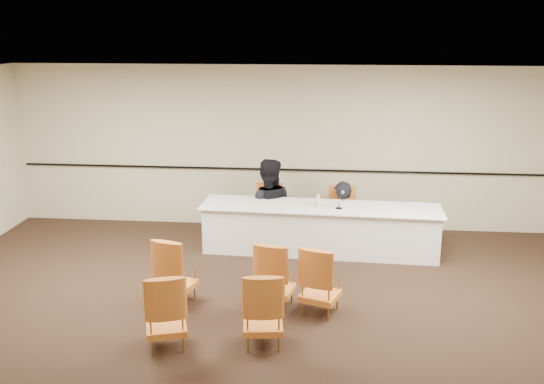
{
  "coord_description": "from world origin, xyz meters",
  "views": [
    {
      "loc": [
        0.88,
        -6.9,
        3.69
      ],
      "look_at": [
        -0.02,
        2.6,
        1.04
      ],
      "focal_mm": 40.0,
      "sensor_mm": 36.0,
      "label": 1
    }
  ],
  "objects_px": {
    "panelist_main_chair": "(341,215)",
    "aud_chair_front_left": "(176,270)",
    "coffee_cup": "(370,207)",
    "aud_chair_front_right": "(321,279)",
    "panelist_second_chair": "(268,212)",
    "microphone": "(339,201)",
    "aud_chair_back_left": "(166,310)",
    "water_bottle": "(318,200)",
    "panel_table": "(320,229)",
    "aud_chair_back_mid": "(263,308)",
    "aud_chair_front_mid": "(275,274)",
    "drinking_glass": "(319,205)",
    "panelist_main": "(341,227)",
    "panelist_second": "(268,212)"
  },
  "relations": [
    {
      "from": "aud_chair_front_left",
      "to": "aud_chair_front_right",
      "type": "xyz_separation_m",
      "value": [
        1.96,
        -0.13,
        0.0
      ]
    },
    {
      "from": "aud_chair_front_left",
      "to": "aud_chair_front_mid",
      "type": "distance_m",
      "value": 1.36
    },
    {
      "from": "microphone",
      "to": "water_bottle",
      "type": "height_order",
      "value": "microphone"
    },
    {
      "from": "microphone",
      "to": "coffee_cup",
      "type": "distance_m",
      "value": 0.5
    },
    {
      "from": "panelist_main",
      "to": "panelist_main_chair",
      "type": "height_order",
      "value": "panelist_main"
    },
    {
      "from": "aud_chair_front_left",
      "to": "aud_chair_front_right",
      "type": "relative_size",
      "value": 1.0
    },
    {
      "from": "panel_table",
      "to": "drinking_glass",
      "type": "height_order",
      "value": "drinking_glass"
    },
    {
      "from": "aud_chair_front_right",
      "to": "aud_chair_back_mid",
      "type": "xyz_separation_m",
      "value": [
        -0.66,
        -0.89,
        0.0
      ]
    },
    {
      "from": "panel_table",
      "to": "panelist_second_chair",
      "type": "height_order",
      "value": "panelist_second_chair"
    },
    {
      "from": "aud_chair_back_mid",
      "to": "microphone",
      "type": "bearing_deg",
      "value": 66.0
    },
    {
      "from": "panelist_main",
      "to": "water_bottle",
      "type": "height_order",
      "value": "panelist_main"
    },
    {
      "from": "panelist_main_chair",
      "to": "aud_chair_front_left",
      "type": "height_order",
      "value": "same"
    },
    {
      "from": "panelist_second_chair",
      "to": "coffee_cup",
      "type": "height_order",
      "value": "panelist_second_chair"
    },
    {
      "from": "panelist_second_chair",
      "to": "aud_chair_back_mid",
      "type": "height_order",
      "value": "same"
    },
    {
      "from": "microphone",
      "to": "water_bottle",
      "type": "bearing_deg",
      "value": -171.84
    },
    {
      "from": "panel_table",
      "to": "microphone",
      "type": "height_order",
      "value": "microphone"
    },
    {
      "from": "panel_table",
      "to": "aud_chair_front_left",
      "type": "height_order",
      "value": "aud_chair_front_left"
    },
    {
      "from": "coffee_cup",
      "to": "aud_chair_front_left",
      "type": "xyz_separation_m",
      "value": [
        -2.71,
        -1.97,
        -0.38
      ]
    },
    {
      "from": "drinking_glass",
      "to": "water_bottle",
      "type": "bearing_deg",
      "value": 104.7
    },
    {
      "from": "panelist_main_chair",
      "to": "aud_chair_front_mid",
      "type": "relative_size",
      "value": 1.0
    },
    {
      "from": "panelist_second",
      "to": "coffee_cup",
      "type": "relative_size",
      "value": 16.17
    },
    {
      "from": "aud_chair_front_left",
      "to": "aud_chair_front_right",
      "type": "height_order",
      "value": "same"
    },
    {
      "from": "water_bottle",
      "to": "aud_chair_front_right",
      "type": "relative_size",
      "value": 0.23
    },
    {
      "from": "panelist_second",
      "to": "coffee_cup",
      "type": "xyz_separation_m",
      "value": [
        1.73,
        -0.79,
        0.38
      ]
    },
    {
      "from": "water_bottle",
      "to": "drinking_glass",
      "type": "distance_m",
      "value": 0.09
    },
    {
      "from": "aud_chair_back_left",
      "to": "coffee_cup",
      "type": "bearing_deg",
      "value": 33.21
    },
    {
      "from": "drinking_glass",
      "to": "coffee_cup",
      "type": "bearing_deg",
      "value": -4.71
    },
    {
      "from": "panel_table",
      "to": "panelist_main_chair",
      "type": "xyz_separation_m",
      "value": [
        0.36,
        0.56,
        0.08
      ]
    },
    {
      "from": "coffee_cup",
      "to": "aud_chair_back_left",
      "type": "relative_size",
      "value": 0.13
    },
    {
      "from": "aud_chair_front_right",
      "to": "aud_chair_back_left",
      "type": "xyz_separation_m",
      "value": [
        -1.79,
        -1.04,
        0.0
      ]
    },
    {
      "from": "panelist_main_chair",
      "to": "aud_chair_front_left",
      "type": "bearing_deg",
      "value": -127.58
    },
    {
      "from": "panelist_main",
      "to": "aud_chair_back_left",
      "type": "height_order",
      "value": "panelist_main"
    },
    {
      "from": "coffee_cup",
      "to": "aud_chair_front_right",
      "type": "distance_m",
      "value": 2.26
    },
    {
      "from": "microphone",
      "to": "aud_chair_back_left",
      "type": "relative_size",
      "value": 0.29
    },
    {
      "from": "panelist_second",
      "to": "microphone",
      "type": "height_order",
      "value": "panelist_second"
    },
    {
      "from": "aud_chair_front_mid",
      "to": "microphone",
      "type": "bearing_deg",
      "value": 79.58
    },
    {
      "from": "panelist_second",
      "to": "aud_chair_back_left",
      "type": "xyz_separation_m",
      "value": [
        -0.8,
        -3.92,
        -0.0
      ]
    },
    {
      "from": "panelist_second",
      "to": "drinking_glass",
      "type": "relative_size",
      "value": 19.21
    },
    {
      "from": "panelist_second",
      "to": "panelist_second_chair",
      "type": "height_order",
      "value": "panelist_second"
    },
    {
      "from": "panelist_second_chair",
      "to": "water_bottle",
      "type": "xyz_separation_m",
      "value": [
        0.9,
        -0.66,
        0.43
      ]
    },
    {
      "from": "aud_chair_back_left",
      "to": "aud_chair_back_mid",
      "type": "xyz_separation_m",
      "value": [
        1.13,
        0.15,
        0.0
      ]
    },
    {
      "from": "microphone",
      "to": "aud_chair_back_mid",
      "type": "xyz_separation_m",
      "value": [
        -0.91,
        -3.03,
        -0.46
      ]
    },
    {
      "from": "aud_chair_front_mid",
      "to": "aud_chair_back_left",
      "type": "bearing_deg",
      "value": -123.2
    },
    {
      "from": "aud_chair_front_mid",
      "to": "panelist_main",
      "type": "bearing_deg",
      "value": 83.88
    },
    {
      "from": "panel_table",
      "to": "aud_chair_front_right",
      "type": "relative_size",
      "value": 4.17
    },
    {
      "from": "panelist_main_chair",
      "to": "panelist_second_chair",
      "type": "height_order",
      "value": "same"
    },
    {
      "from": "panelist_main",
      "to": "drinking_glass",
      "type": "bearing_deg",
      "value": 55.9
    },
    {
      "from": "microphone",
      "to": "aud_chair_front_left",
      "type": "distance_m",
      "value": 3.03
    },
    {
      "from": "panel_table",
      "to": "microphone",
      "type": "xyz_separation_m",
      "value": [
        0.3,
        -0.13,
        0.53
      ]
    },
    {
      "from": "panelist_main_chair",
      "to": "panelist_second_chair",
      "type": "bearing_deg",
      "value": -180.0
    }
  ]
}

